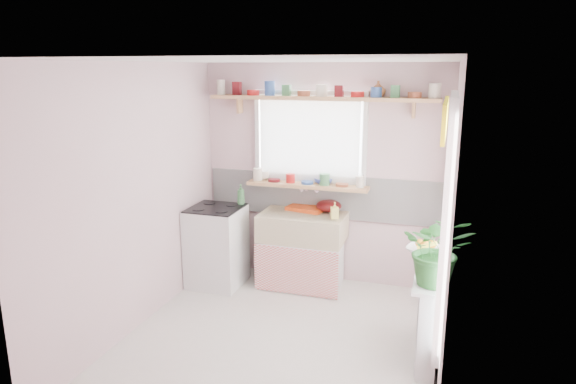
% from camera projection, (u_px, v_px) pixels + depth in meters
% --- Properties ---
extents(room, '(3.20, 3.20, 3.20)m').
position_uv_depth(room, '(371.00, 182.00, 4.96)').
color(room, silver).
rests_on(room, ground).
extents(sink_unit, '(0.95, 0.65, 1.11)m').
position_uv_depth(sink_unit, '(302.00, 250.00, 5.82)').
color(sink_unit, white).
rests_on(sink_unit, ground).
extents(cooker, '(0.58, 0.58, 0.93)m').
position_uv_depth(cooker, '(217.00, 246.00, 5.87)').
color(cooker, white).
rests_on(cooker, ground).
extents(radiator_ledge, '(0.22, 0.95, 0.78)m').
position_uv_depth(radiator_ledge, '(430.00, 313.00, 4.39)').
color(radiator_ledge, white).
rests_on(radiator_ledge, ground).
extents(windowsill, '(1.40, 0.22, 0.04)m').
position_uv_depth(windowsill, '(307.00, 185.00, 5.83)').
color(windowsill, tan).
rests_on(windowsill, room).
extents(pine_shelf, '(2.52, 0.24, 0.04)m').
position_uv_depth(pine_shelf, '(321.00, 98.00, 5.54)').
color(pine_shelf, tan).
rests_on(pine_shelf, room).
extents(shelf_crockery, '(2.47, 0.11, 0.12)m').
position_uv_depth(shelf_crockery, '(320.00, 91.00, 5.53)').
color(shelf_crockery, silver).
rests_on(shelf_crockery, pine_shelf).
extents(sill_crockery, '(1.35, 0.11, 0.12)m').
position_uv_depth(sill_crockery, '(306.00, 179.00, 5.81)').
color(sill_crockery, silver).
rests_on(sill_crockery, windowsill).
extents(dish_tray, '(0.47, 0.39, 0.04)m').
position_uv_depth(dish_tray, '(307.00, 208.00, 5.91)').
color(dish_tray, '#E14714').
rests_on(dish_tray, sink_unit).
extents(colander, '(0.30, 0.30, 0.13)m').
position_uv_depth(colander, '(329.00, 206.00, 5.82)').
color(colander, '#520E0F').
rests_on(colander, sink_unit).
extents(jade_plant, '(0.55, 0.48, 0.59)m').
position_uv_depth(jade_plant, '(438.00, 249.00, 3.98)').
color(jade_plant, '#286529').
rests_on(jade_plant, radiator_ledge).
extents(fruit_bowl, '(0.40, 0.40, 0.08)m').
position_uv_depth(fruit_bowl, '(425.00, 251.00, 4.69)').
color(fruit_bowl, silver).
rests_on(fruit_bowl, radiator_ledge).
extents(herb_pot, '(0.13, 0.10, 0.22)m').
position_uv_depth(herb_pot, '(436.00, 276.00, 3.94)').
color(herb_pot, '#38702C').
rests_on(herb_pot, radiator_ledge).
extents(soap_bottle_sink, '(0.11, 0.11, 0.18)m').
position_uv_depth(soap_bottle_sink, '(335.00, 210.00, 5.55)').
color(soap_bottle_sink, '#E9D967').
rests_on(soap_bottle_sink, sink_unit).
extents(sill_cup, '(0.18, 0.18, 0.11)m').
position_uv_depth(sill_cup, '(264.00, 175.00, 6.02)').
color(sill_cup, white).
rests_on(sill_cup, windowsill).
extents(sill_bowl, '(0.24, 0.24, 0.07)m').
position_uv_depth(sill_bowl, '(324.00, 181.00, 5.82)').
color(sill_bowl, '#30429C').
rests_on(sill_bowl, windowsill).
extents(shelf_vase, '(0.21, 0.21, 0.17)m').
position_uv_depth(shelf_vase, '(378.00, 89.00, 5.40)').
color(shelf_vase, '#97562E').
rests_on(shelf_vase, pine_shelf).
extents(cooker_bottle, '(0.10, 0.10, 0.23)m').
position_uv_depth(cooker_bottle, '(241.00, 194.00, 5.87)').
color(cooker_bottle, '#43864B').
rests_on(cooker_bottle, cooker).
extents(fruit, '(0.20, 0.14, 0.10)m').
position_uv_depth(fruit, '(426.00, 244.00, 4.68)').
color(fruit, orange).
rests_on(fruit, fruit_bowl).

